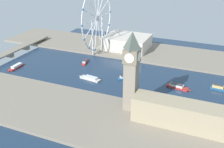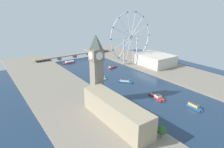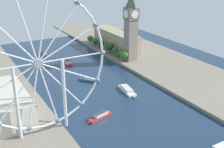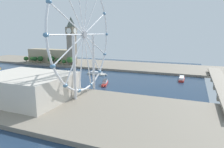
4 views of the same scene
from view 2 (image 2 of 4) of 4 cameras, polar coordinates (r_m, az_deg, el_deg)
name	(u,v)px [view 2 (image 2 of 4)]	position (r m, az deg, el deg)	size (l,w,h in m)	color
ground_plane	(129,83)	(306.08, 5.00, -2.71)	(371.44, 371.44, 0.00)	#1E334C
riverbank_left	(68,99)	(257.55, -12.60, -7.15)	(90.00, 520.00, 3.00)	gray
riverbank_right	(171,71)	(375.04, 16.91, 0.92)	(90.00, 520.00, 3.00)	gray
clock_tower	(97,67)	(232.69, -4.53, 1.97)	(15.15, 15.15, 80.76)	gray
parliament_block	(115,111)	(198.03, 1.00, -10.71)	(22.00, 90.74, 24.12)	tan
tree_row_embankment	(124,105)	(218.08, 3.57, -8.88)	(13.67, 107.39, 14.37)	#513823
ferris_wheel	(131,37)	(396.32, 5.50, 10.55)	(101.69, 3.20, 102.01)	silver
riverside_hall	(154,59)	(399.04, 12.20, 4.16)	(55.68, 69.33, 20.51)	beige
river_bridge	(74,55)	(466.30, -10.86, 5.54)	(183.44, 14.98, 8.36)	gray
tour_boat_0	(157,96)	(264.58, 12.83, -6.28)	(11.65, 30.56, 5.27)	#B22D28
tour_boat_1	(194,106)	(251.43, 22.80, -8.68)	(6.04, 21.58, 6.29)	#235684
tour_boat_2	(101,77)	(328.93, -3.31, -0.76)	(11.75, 32.58, 4.08)	beige
tour_boat_3	(112,67)	(379.27, 0.04, 2.07)	(25.71, 10.77, 5.34)	#B22D28
tour_boat_4	(125,81)	(308.24, 3.91, -2.11)	(19.27, 21.37, 4.92)	#235684
tour_boat_5	(69,62)	(420.66, -12.36, 3.33)	(29.46, 6.36, 4.63)	#B22D28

